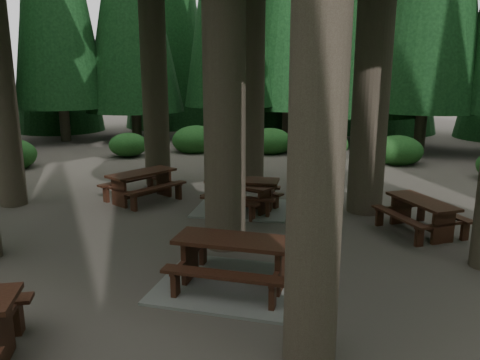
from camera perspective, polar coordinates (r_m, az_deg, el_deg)
The scene contains 7 objects.
ground at distance 10.24m, azimuth -6.12°, elevation -7.32°, with size 80.00×80.00×0.00m, color #4A423C.
picnic_table_a at distance 8.03m, azimuth -0.72°, elevation -10.85°, with size 3.06×2.78×0.86m.
picnic_table_b at distance 13.35m, azimuth -11.85°, elevation -0.18°, with size 1.80×2.11×0.83m.
picnic_table_c at distance 12.30m, azimuth 0.27°, elevation -2.33°, with size 2.99×2.77×0.82m.
picnic_table_d at distance 11.25m, azimuth 21.24°, elevation -3.55°, with size 2.26×2.21×0.76m.
picnic_table_f at distance 12.11m, azimuth 0.28°, elevation -1.56°, with size 1.73×1.41×0.74m.
shrub_ring at distance 10.27m, azimuth -0.45°, elevation -4.81°, with size 23.86×24.64×1.49m.
Camera 1 is at (6.17, -7.34, 3.58)m, focal length 35.00 mm.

